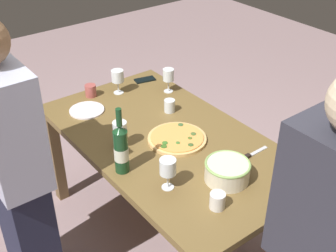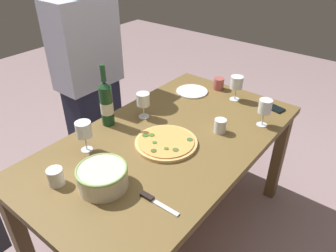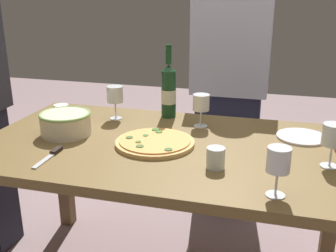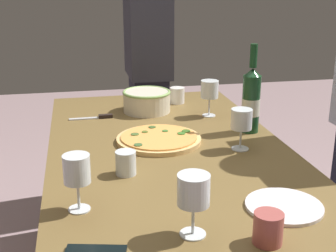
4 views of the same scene
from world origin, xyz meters
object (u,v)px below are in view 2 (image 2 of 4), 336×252
Objects in this scene: side_plate at (192,91)px; person_guest_left at (90,82)px; cup_amber at (56,177)px; wine_glass_near_pizza at (237,83)px; pizza at (166,142)px; wine_glass_far_left at (265,108)px; cell_phone at (273,107)px; serving_bowl at (102,176)px; wine_glass_far_right at (84,131)px; cup_spare at (219,84)px; wine_glass_by_bottle at (143,101)px; pizza_knife at (154,201)px; wine_bottle at (106,103)px; cup_ceramic at (220,126)px; dining_table at (168,152)px.

person_guest_left is at bearing 123.04° from side_plate.
wine_glass_near_pizza is at bearing -10.78° from cup_amber.
cup_amber is at bearing 160.22° from pizza.
cell_phone is at bearing 7.65° from wine_glass_far_left.
serving_bowl reaches higher than cup_amber.
cup_amber is 0.37× the size of side_plate.
cup_spare is (1.05, -0.16, -0.08)m from wine_glass_far_right.
pizza_knife is at bearing -134.46° from wine_glass_by_bottle.
pizza_knife is at bearing -96.92° from wine_glass_far_right.
serving_bowl is 1.37× the size of wine_glass_far_right.
wine_glass_far_left is at bearing -20.10° from serving_bowl.
wine_glass_by_bottle is 0.69m from cup_amber.
wine_bottle is at bearing 21.82° from cup_amber.
pizza is 0.77m from cup_spare.
wine_glass_by_bottle is at bearing -30.15° from wine_bottle.
wine_glass_far_right is 0.11× the size of person_guest_left.
serving_bowl is 1.18m from cup_spare.
wine_glass_far_left is at bearing -35.82° from cup_ceramic.
cup_ceramic is at bearing -23.42° from cup_amber.
wine_glass_far_left is 2.07× the size of cup_ceramic.
cup_amber is (-0.25, -0.09, -0.08)m from wine_glass_far_right.
wine_glass_far_left is (0.50, -0.32, 0.10)m from pizza.
person_guest_left is (0.63, 0.84, -0.01)m from serving_bowl.
person_guest_left reaches higher than cup_spare.
wine_bottle reaches higher than wine_glass_far_right.
serving_bowl is 2.83× the size of cup_spare.
cup_spare is at bearing -80.40° from cell_phone.
pizza_knife is (-0.31, -0.61, -0.13)m from wine_bottle.
dining_table is 0.49m from pizza_knife.
cup_spare is (0.47, 0.29, 0.00)m from cup_ceramic.
person_guest_left is at bearing 53.16° from serving_bowl.
pizza_knife is at bearing 9.76° from cell_phone.
wine_glass_far_left is (0.45, -0.34, 0.21)m from dining_table.
wine_glass_far_left is 2.04× the size of cup_spare.
dining_table is at bearing -171.56° from cup_spare.
wine_glass_by_bottle is at bearing 175.53° from side_plate.
dining_table is 0.85m from person_guest_left.
wine_bottle is 0.53m from person_guest_left.
serving_bowl is at bearing 105.37° from pizza_knife.
cell_phone is at bearing 35.30° from person_guest_left.
cell_phone is at bearing -41.14° from wine_bottle.
cup_amber is at bearing -177.30° from side_plate.
pizza_knife is (-0.06, -0.51, -0.11)m from wine_glass_far_right.
wine_glass_far_left is 1.21m from person_guest_left.
wine_glass_far_left is at bearing -52.59° from wine_bottle.
wine_glass_far_right reaches higher than serving_bowl.
cup_spare is (0.76, 0.13, 0.03)m from pizza.
wine_glass_near_pizza is at bearing -2.98° from serving_bowl.
pizza is at bearing -8.21° from cell_phone.
side_plate is at bearing -2.64° from wine_glass_far_right.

